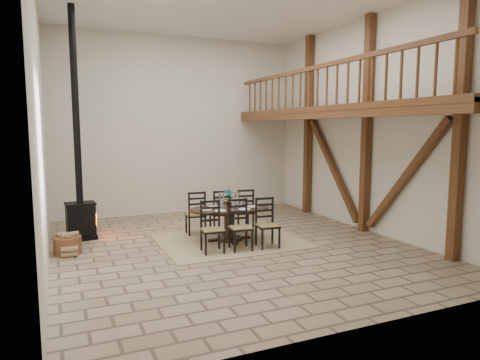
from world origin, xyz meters
name	(u,v)px	position (x,y,z in m)	size (l,w,h in m)	color
ground	(233,246)	(0.00, 0.00, 0.00)	(8.00, 8.00, 0.00)	tan
room_shell	(285,100)	(1.19, 0.00, 3.01)	(7.02, 8.02, 5.01)	beige
rug	(229,240)	(0.10, 0.42, 0.01)	(3.00, 2.50, 0.02)	tan
dining_table	(229,223)	(0.10, 0.42, 0.39)	(1.85, 2.09, 1.13)	black
wood_stove	(79,188)	(-2.85, 1.87, 1.13)	(0.67, 0.54, 5.00)	black
log_basket	(68,244)	(-3.16, 0.79, 0.19)	(0.52, 0.52, 0.43)	brown
log_stack	(70,251)	(-3.13, 0.56, 0.10)	(0.32, 0.23, 0.21)	#998356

